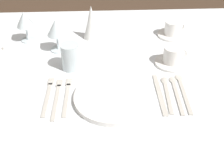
# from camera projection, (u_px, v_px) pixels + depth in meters

# --- Properties ---
(dining_table) EXTENTS (1.80, 1.11, 0.74)m
(dining_table) POSITION_uv_depth(u_px,v_px,m) (102.00, 83.00, 1.25)
(dining_table) COLOR white
(dining_table) RESTS_ON ground
(dinner_plate) EXTENTS (0.27, 0.27, 0.02)m
(dinner_plate) POSITION_uv_depth(u_px,v_px,m) (114.00, 97.00, 1.04)
(dinner_plate) COLOR white
(dinner_plate) RESTS_ON dining_table
(fork_outer) EXTENTS (0.02, 0.21, 0.00)m
(fork_outer) POSITION_uv_depth(u_px,v_px,m) (68.00, 95.00, 1.06)
(fork_outer) COLOR beige
(fork_outer) RESTS_ON dining_table
(fork_inner) EXTENTS (0.02, 0.22, 0.00)m
(fork_inner) POSITION_uv_depth(u_px,v_px,m) (58.00, 97.00, 1.05)
(fork_inner) COLOR beige
(fork_inner) RESTS_ON dining_table
(fork_salad) EXTENTS (0.02, 0.21, 0.00)m
(fork_salad) POSITION_uv_depth(u_px,v_px,m) (49.00, 95.00, 1.06)
(fork_salad) COLOR beige
(fork_salad) RESTS_ON dining_table
(dinner_knife) EXTENTS (0.02, 0.23, 0.00)m
(dinner_knife) POSITION_uv_depth(u_px,v_px,m) (161.00, 95.00, 1.06)
(dinner_knife) COLOR beige
(dinner_knife) RESTS_ON dining_table
(spoon_soup) EXTENTS (0.03, 0.21, 0.01)m
(spoon_soup) POSITION_uv_depth(u_px,v_px,m) (167.00, 90.00, 1.08)
(spoon_soup) COLOR beige
(spoon_soup) RESTS_ON dining_table
(spoon_dessert) EXTENTS (0.03, 0.21, 0.01)m
(spoon_dessert) POSITION_uv_depth(u_px,v_px,m) (177.00, 90.00, 1.08)
(spoon_dessert) COLOR beige
(spoon_dessert) RESTS_ON dining_table
(spoon_tea) EXTENTS (0.03, 0.23, 0.01)m
(spoon_tea) POSITION_uv_depth(u_px,v_px,m) (183.00, 88.00, 1.09)
(spoon_tea) COLOR beige
(spoon_tea) RESTS_ON dining_table
(saucer_right) EXTENTS (0.13, 0.13, 0.01)m
(saucer_right) POSITION_uv_depth(u_px,v_px,m) (172.00, 35.00, 1.41)
(saucer_right) COLOR white
(saucer_right) RESTS_ON dining_table
(coffee_cup_right) EXTENTS (0.10, 0.07, 0.06)m
(coffee_cup_right) POSITION_uv_depth(u_px,v_px,m) (174.00, 28.00, 1.39)
(coffee_cup_right) COLOR white
(coffee_cup_right) RESTS_ON saucer_right
(saucer_far) EXTENTS (0.14, 0.14, 0.01)m
(saucer_far) POSITION_uv_depth(u_px,v_px,m) (172.00, 63.00, 1.22)
(saucer_far) COLOR white
(saucer_far) RESTS_ON dining_table
(coffee_cup_far) EXTENTS (0.10, 0.08, 0.07)m
(coffee_cup_far) POSITION_uv_depth(u_px,v_px,m) (174.00, 55.00, 1.20)
(coffee_cup_far) COLOR white
(coffee_cup_far) RESTS_ON saucer_far
(wine_glass_centre) EXTENTS (0.08, 0.08, 0.14)m
(wine_glass_centre) POSITION_uv_depth(u_px,v_px,m) (57.00, 29.00, 1.25)
(wine_glass_centre) COLOR silver
(wine_glass_centre) RESTS_ON dining_table
(wine_glass_left) EXTENTS (0.08, 0.08, 0.14)m
(wine_glass_left) POSITION_uv_depth(u_px,v_px,m) (25.00, 20.00, 1.32)
(wine_glass_left) COLOR silver
(wine_glass_left) RESTS_ON dining_table
(drink_tumbler) EXTENTS (0.07, 0.07, 0.11)m
(drink_tumbler) POSITION_uv_depth(u_px,v_px,m) (71.00, 58.00, 1.17)
(drink_tumbler) COLOR silver
(drink_tumbler) RESTS_ON dining_table
(napkin_folded) EXTENTS (0.08, 0.08, 0.16)m
(napkin_folded) POSITION_uv_depth(u_px,v_px,m) (92.00, 22.00, 1.35)
(napkin_folded) COLOR white
(napkin_folded) RESTS_ON dining_table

